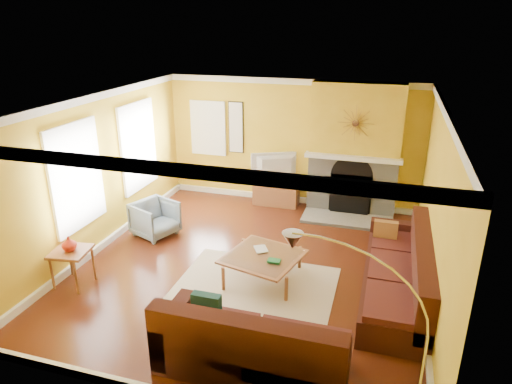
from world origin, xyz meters
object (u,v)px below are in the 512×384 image
(sectional_sofa, at_px, (315,276))
(media_console, at_px, (276,193))
(side_table, at_px, (73,267))
(armchair, at_px, (155,219))
(arc_lamp, at_px, (360,344))
(coffee_table, at_px, (263,267))

(sectional_sofa, height_order, media_console, sectional_sofa)
(sectional_sofa, xyz_separation_m, side_table, (-3.62, -0.57, -0.16))
(armchair, height_order, arc_lamp, arc_lamp)
(armchair, distance_m, arc_lamp, 5.27)
(coffee_table, xyz_separation_m, media_console, (-0.57, 3.07, 0.05))
(sectional_sofa, bearing_deg, side_table, -171.04)
(coffee_table, height_order, arc_lamp, arc_lamp)
(coffee_table, relative_size, side_table, 1.84)
(media_console, xyz_separation_m, armchair, (-1.80, -2.14, 0.07))
(coffee_table, height_order, side_table, side_table)
(media_console, xyz_separation_m, side_table, (-2.18, -4.04, 0.03))
(coffee_table, distance_m, media_console, 3.12)
(armchair, bearing_deg, coffee_table, -89.40)
(armchair, bearing_deg, media_console, -18.21)
(coffee_table, height_order, armchair, armchair)
(sectional_sofa, distance_m, coffee_table, 0.99)
(media_console, bearing_deg, coffee_table, -79.51)
(coffee_table, xyz_separation_m, armchair, (-2.37, 0.93, 0.12))
(coffee_table, relative_size, armchair, 1.47)
(media_console, height_order, armchair, armchair)
(sectional_sofa, relative_size, coffee_table, 3.63)
(sectional_sofa, bearing_deg, armchair, 157.73)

